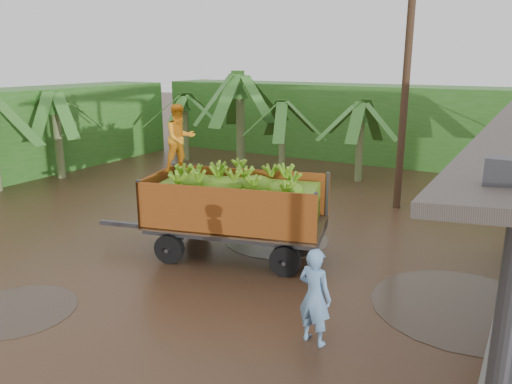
% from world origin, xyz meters
% --- Properties ---
extents(ground, '(100.00, 100.00, 0.00)m').
position_xyz_m(ground, '(0.00, 0.00, 0.00)').
color(ground, black).
rests_on(ground, ground).
extents(hedge_north, '(22.00, 3.00, 3.60)m').
position_xyz_m(hedge_north, '(-2.00, 16.00, 1.80)').
color(hedge_north, '#2D661E').
rests_on(hedge_north, ground).
extents(banana_trailer, '(6.14, 3.14, 3.74)m').
position_xyz_m(banana_trailer, '(-1.04, 2.17, 1.34)').
color(banana_trailer, '#B45819').
rests_on(banana_trailer, ground).
extents(man_blue, '(0.71, 0.54, 1.75)m').
position_xyz_m(man_blue, '(2.32, -0.57, 0.88)').
color(man_blue, '#719ECE').
rests_on(man_blue, ground).
extents(utility_pole, '(1.20, 0.24, 7.44)m').
position_xyz_m(utility_pole, '(1.42, 8.41, 3.77)').
color(utility_pole, '#47301E').
rests_on(utility_pole, ground).
extents(banana_plants, '(20.76, 19.83, 4.26)m').
position_xyz_m(banana_plants, '(-7.45, 6.09, 1.79)').
color(banana_plants, '#2D661E').
rests_on(banana_plants, ground).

